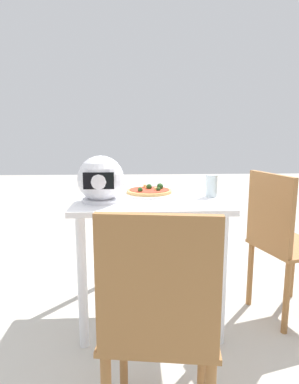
# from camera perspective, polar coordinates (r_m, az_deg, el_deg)

# --- Properties ---
(ground_plane) EXTENTS (14.00, 14.00, 0.00)m
(ground_plane) POSITION_cam_1_polar(r_m,az_deg,el_deg) (2.27, 0.03, -19.72)
(ground_plane) COLOR #B2ADA3
(dining_table) EXTENTS (0.85, 0.80, 0.75)m
(dining_table) POSITION_cam_1_polar(r_m,az_deg,el_deg) (2.02, 0.03, -3.82)
(dining_table) COLOR white
(dining_table) RESTS_ON ground
(pizza_plate) EXTENTS (0.32, 0.32, 0.01)m
(pizza_plate) POSITION_cam_1_polar(r_m,az_deg,el_deg) (2.04, -0.03, -0.28)
(pizza_plate) COLOR white
(pizza_plate) RESTS_ON dining_table
(pizza) EXTENTS (0.28, 0.28, 0.05)m
(pizza) POSITION_cam_1_polar(r_m,az_deg,el_deg) (2.04, 0.03, 0.23)
(pizza) COLOR tan
(pizza) RESTS_ON pizza_plate
(motorcycle_helmet) EXTENTS (0.26, 0.26, 0.26)m
(motorcycle_helmet) POSITION_cam_1_polar(r_m,az_deg,el_deg) (1.83, -8.39, 2.07)
(motorcycle_helmet) COLOR silver
(motorcycle_helmet) RESTS_ON dining_table
(drinking_glass) EXTENTS (0.07, 0.07, 0.13)m
(drinking_glass) POSITION_cam_1_polar(r_m,az_deg,el_deg) (2.00, 10.61, 1.05)
(drinking_glass) COLOR silver
(drinking_glass) RESTS_ON dining_table
(chair_side) EXTENTS (0.49, 0.49, 0.90)m
(chair_side) POSITION_cam_1_polar(r_m,az_deg,el_deg) (2.16, 21.73, -7.34)
(chair_side) COLOR #996638
(chair_side) RESTS_ON ground
(chair_far) EXTENTS (0.45, 0.45, 0.90)m
(chair_far) POSITION_cam_1_polar(r_m,az_deg,el_deg) (1.20, 1.69, -21.20)
(chair_far) COLOR #996638
(chair_far) RESTS_ON ground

